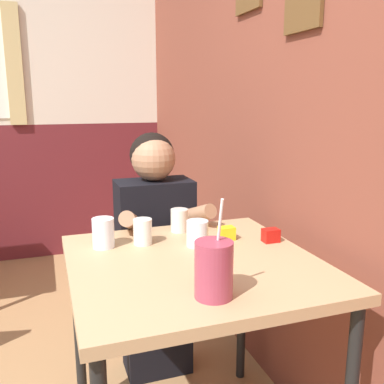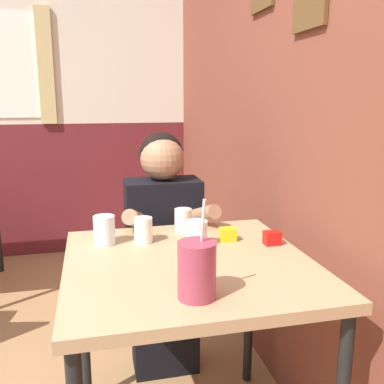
% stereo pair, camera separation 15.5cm
% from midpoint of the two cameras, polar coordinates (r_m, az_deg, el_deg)
% --- Properties ---
extents(brick_wall_right, '(0.08, 4.74, 2.70)m').
position_cam_midpoint_polar(brick_wall_right, '(2.45, 2.38, 13.49)').
color(brick_wall_right, brown).
rests_on(brick_wall_right, ground_plane).
extents(main_table, '(0.81, 0.82, 0.77)m').
position_cam_midpoint_polar(main_table, '(1.48, -2.81, -12.05)').
color(main_table, tan).
rests_on(main_table, ground_plane).
extents(person_seated, '(0.42, 0.40, 1.16)m').
position_cam_midpoint_polar(person_seated, '(2.01, -7.15, -8.02)').
color(person_seated, black).
rests_on(person_seated, ground_plane).
extents(cocktail_pitcher, '(0.10, 0.10, 0.28)m').
position_cam_midpoint_polar(cocktail_pitcher, '(1.16, -0.95, -10.36)').
color(cocktail_pitcher, '#99384C').
rests_on(cocktail_pitcher, main_table).
extents(glass_near_pitcher, '(0.08, 0.08, 0.11)m').
position_cam_midpoint_polar(glass_near_pitcher, '(1.59, -14.51, -5.34)').
color(glass_near_pitcher, silver).
rests_on(glass_near_pitcher, main_table).
extents(glass_center, '(0.07, 0.07, 0.10)m').
position_cam_midpoint_polar(glass_center, '(1.60, -9.37, -5.27)').
color(glass_center, silver).
rests_on(glass_center, main_table).
extents(glass_far_side, '(0.07, 0.07, 0.09)m').
position_cam_midpoint_polar(glass_far_side, '(1.73, -4.27, -3.81)').
color(glass_far_side, silver).
rests_on(glass_far_side, main_table).
extents(glass_by_brick, '(0.08, 0.08, 0.09)m').
position_cam_midpoint_polar(glass_by_brick, '(1.56, -2.14, -5.57)').
color(glass_by_brick, silver).
rests_on(glass_by_brick, main_table).
extents(condiment_ketchup, '(0.06, 0.04, 0.05)m').
position_cam_midpoint_polar(condiment_ketchup, '(1.62, 7.78, -5.80)').
color(condiment_ketchup, '#B7140F').
rests_on(condiment_ketchup, main_table).
extents(condiment_mustard, '(0.06, 0.04, 0.05)m').
position_cam_midpoint_polar(condiment_mustard, '(1.64, 1.91, -5.56)').
color(condiment_mustard, yellow).
rests_on(condiment_mustard, main_table).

